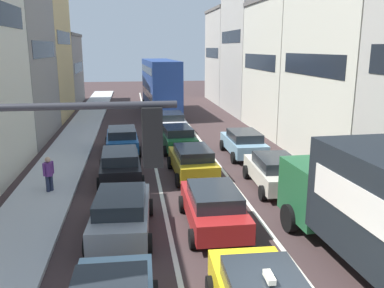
{
  "coord_description": "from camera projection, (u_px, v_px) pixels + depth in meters",
  "views": [
    {
      "loc": [
        -2.81,
        -6.88,
        6.16
      ],
      "look_at": [
        0.0,
        12.0,
        1.6
      ],
      "focal_mm": 37.8,
      "sensor_mm": 36.0,
      "label": 1
    }
  ],
  "objects": [
    {
      "name": "bus_mid_queue_primary",
      "position": [
        160.0,
        84.0,
        37.45
      ],
      "size": [
        3.19,
        10.61,
        5.06
      ],
      "rotation": [
        0.0,
        0.0,
        1.62
      ],
      "color": "navy",
      "rests_on": "ground"
    },
    {
      "name": "pedestrian_near_kerb",
      "position": [
        49.0,
        173.0,
        17.24
      ],
      "size": [
        0.4,
        0.42,
        1.66
      ],
      "rotation": [
        0.0,
        0.0,
        5.53
      ],
      "color": "#262D47",
      "rests_on": "ground"
    },
    {
      "name": "sedan_left_lane_third",
      "position": [
        120.0,
        164.0,
        19.08
      ],
      "size": [
        2.16,
        4.35,
        1.49
      ],
      "rotation": [
        0.0,
        0.0,
        1.6
      ],
      "color": "black",
      "rests_on": "ground"
    },
    {
      "name": "lane_stripe_left",
      "position": [
        150.0,
        141.0,
        27.45
      ],
      "size": [
        0.16,
        60.0,
        0.01
      ],
      "primitive_type": "cube",
      "color": "silver",
      "rests_on": "ground"
    },
    {
      "name": "hatchback_centre_lane_third",
      "position": [
        193.0,
        161.0,
        19.66
      ],
      "size": [
        2.18,
        4.36,
        1.49
      ],
      "rotation": [
        0.0,
        0.0,
        1.6
      ],
      "color": "#B29319",
      "rests_on": "ground"
    },
    {
      "name": "sedan_centre_lane_fifth",
      "position": [
        171.0,
        122.0,
        30.07
      ],
      "size": [
        2.13,
        4.34,
        1.49
      ],
      "rotation": [
        0.0,
        0.0,
        1.59
      ],
      "color": "silver",
      "rests_on": "ground"
    },
    {
      "name": "lane_stripe_right",
      "position": [
        199.0,
        139.0,
        27.93
      ],
      "size": [
        0.16,
        60.0,
        0.01
      ],
      "primitive_type": "cube",
      "color": "silver",
      "rests_on": "ground"
    },
    {
      "name": "removalist_box_truck",
      "position": [
        380.0,
        208.0,
        10.86
      ],
      "size": [
        2.93,
        7.78,
        3.58
      ],
      "rotation": [
        0.0,
        0.0,
        1.61
      ],
      "color": "#1E5933",
      "rests_on": "ground"
    },
    {
      "name": "wagon_left_lane_second",
      "position": [
        121.0,
        212.0,
        13.53
      ],
      "size": [
        2.27,
        4.4,
        1.49
      ],
      "rotation": [
        0.0,
        0.0,
        1.51
      ],
      "color": "gray",
      "rests_on": "ground"
    },
    {
      "name": "sedan_right_lane_behind_truck",
      "position": [
        275.0,
        171.0,
        18.01
      ],
      "size": [
        2.22,
        4.38,
        1.49
      ],
      "rotation": [
        0.0,
        0.0,
        1.53
      ],
      "color": "beige",
      "rests_on": "ground"
    },
    {
      "name": "traffic_light_pole",
      "position": [
        18.0,
        220.0,
        5.65
      ],
      "size": [
        3.58,
        0.38,
        5.5
      ],
      "color": "#2D2D33",
      "rests_on": "ground"
    },
    {
      "name": "sidewalk_left",
      "position": [
        74.0,
        142.0,
        26.72
      ],
      "size": [
        2.6,
        64.0,
        0.14
      ],
      "primitive_type": "cube",
      "color": "#BBBBBB",
      "rests_on": "ground"
    },
    {
      "name": "building_row_right",
      "position": [
        302.0,
        57.0,
        30.19
      ],
      "size": [
        7.2,
        43.9,
        13.26
      ],
      "rotation": [
        0.0,
        0.0,
        -1.57
      ],
      "color": "#B2ADA3",
      "rests_on": "ground"
    },
    {
      "name": "coupe_centre_lane_fourth",
      "position": [
        177.0,
        137.0,
        24.84
      ],
      "size": [
        2.29,
        4.41,
        1.49
      ],
      "rotation": [
        0.0,
        0.0,
        1.64
      ],
      "color": "#19592D",
      "rests_on": "ground"
    },
    {
      "name": "wagon_right_lane_far",
      "position": [
        244.0,
        143.0,
        23.39
      ],
      "size": [
        2.09,
        4.31,
        1.49
      ],
      "rotation": [
        0.0,
        0.0,
        1.56
      ],
      "color": "#759EB7",
      "rests_on": "ground"
    },
    {
      "name": "sedan_left_lane_fourth",
      "position": [
        122.0,
        139.0,
        24.3
      ],
      "size": [
        2.18,
        4.36,
        1.49
      ],
      "rotation": [
        0.0,
        0.0,
        1.61
      ],
      "color": "#194C8C",
      "rests_on": "ground"
    },
    {
      "name": "sedan_centre_lane_second",
      "position": [
        213.0,
        206.0,
        14.04
      ],
      "size": [
        2.1,
        4.32,
        1.49
      ],
      "rotation": [
        0.0,
        0.0,
        1.56
      ],
      "color": "#A51E1E",
      "rests_on": "ground"
    }
  ]
}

